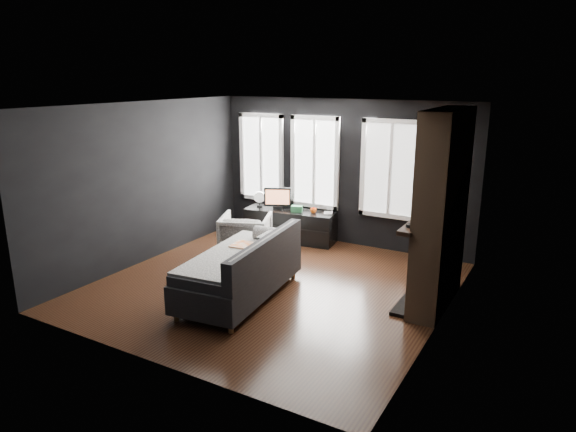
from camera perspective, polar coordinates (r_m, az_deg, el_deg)
The scene contains 18 objects.
floor at distance 7.90m, azimuth -1.73°, elevation -7.77°, with size 5.00×5.00×0.00m, color black.
ceiling at distance 7.28m, azimuth -1.90°, elevation 12.17°, with size 5.00×5.00×0.00m, color white.
wall_back at distance 9.65m, azimuth 6.00°, elevation 4.81°, with size 5.00×0.02×2.70m, color black.
wall_left at distance 9.01m, azimuth -15.52°, elevation 3.58°, with size 0.02×5.00×2.70m, color black.
wall_right at distance 6.56m, azimuth 17.14°, elevation -0.84°, with size 0.02×5.00×2.70m, color black.
windows at distance 9.67m, azimuth 3.60°, elevation 11.05°, with size 4.00×0.16×1.76m, color white, non-canonical shape.
fireplace at distance 7.17m, azimuth 16.68°, elevation 0.55°, with size 0.70×1.62×2.70m, color #93724C, non-canonical shape.
sofa at distance 7.39m, azimuth -5.39°, elevation -5.54°, with size 1.11×2.21×0.95m, color #252527, non-canonical shape.
stripe_pillow at distance 7.51m, azimuth -2.47°, elevation -3.43°, with size 0.09×0.39×0.39m, color gray.
armchair at distance 9.03m, azimuth -4.73°, elevation -1.95°, with size 0.82×0.77×0.85m, color white.
media_console at distance 9.93m, azimuth 0.26°, elevation -1.03°, with size 1.75×0.55×0.60m, color black, non-canonical shape.
monitor at distance 9.89m, azimuth -1.17°, elevation 2.14°, with size 0.53×0.11×0.47m, color black, non-canonical shape.
desk_fan at distance 10.09m, azimuth -3.19°, elevation 1.91°, with size 0.22×0.22×0.31m, color gray, non-canonical shape.
mug at distance 9.64m, azimuth 2.84°, elevation 0.68°, with size 0.12×0.10×0.12m, color #F55C14.
book at distance 9.63m, azimuth 4.03°, elevation 0.94°, with size 0.16×0.02×0.22m, color tan.
storage_box at distance 9.72m, azimuth 0.99°, elevation 0.81°, with size 0.21×0.13×0.11m, color #296B3D.
mantel_vase at distance 7.66m, azimuth 15.65°, elevation 1.34°, with size 0.19×0.19×0.19m, color gold.
mantel_clock at distance 6.74m, azimuth 13.46°, elevation -1.03°, with size 0.12×0.12×0.04m, color black.
Camera 1 is at (3.81, -6.19, 3.11)m, focal length 32.00 mm.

